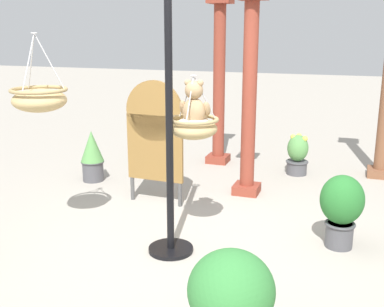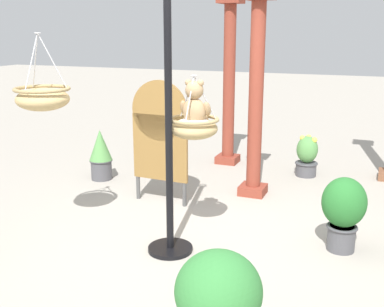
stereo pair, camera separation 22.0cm
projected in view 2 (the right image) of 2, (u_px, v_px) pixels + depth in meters
ground_plane at (191, 247)px, 4.75m from camera, size 40.00×40.00×0.00m
display_pole_central at (169, 171)px, 4.48m from camera, size 0.44×0.44×2.60m
hanging_basket_with_teddy at (194, 127)px, 4.55m from camera, size 0.49×0.49×0.61m
teddy_bear at (195, 106)px, 4.52m from camera, size 0.31×0.28×0.45m
hanging_basket_left_high at (43, 98)px, 4.63m from camera, size 0.55×0.55×0.75m
greenhouse_pillar_left at (256, 102)px, 5.99m from camera, size 0.35×0.35×2.56m
greenhouse_pillar_right at (229, 86)px, 7.48m from camera, size 0.36×0.36×2.60m
potted_plant_flowering_red at (344, 209)px, 4.59m from camera, size 0.43×0.43×0.75m
potted_plant_bushy_green at (101, 154)px, 6.84m from camera, size 0.33×0.33×0.73m
potted_plant_conical_shrub at (218, 300)px, 3.08m from camera, size 0.58×0.58×0.74m
potted_plant_trailing_ivy at (159, 152)px, 7.94m from camera, size 0.42×0.41×0.36m
potted_plant_broad_leaf at (307, 156)px, 7.02m from camera, size 0.33×0.33×0.62m
display_sign_board at (160, 132)px, 5.78m from camera, size 0.74×0.08×1.54m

